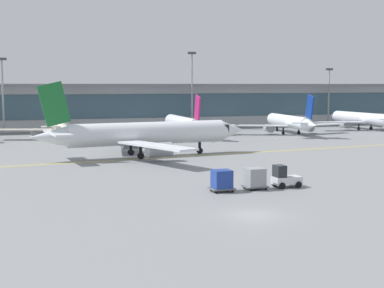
{
  "coord_description": "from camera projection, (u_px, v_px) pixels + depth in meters",
  "views": [
    {
      "loc": [
        -16.79,
        -36.8,
        9.49
      ],
      "look_at": [
        2.31,
        21.13,
        3.0
      ],
      "focal_mm": 52.59,
      "sensor_mm": 36.0,
      "label": 1
    }
  ],
  "objects": [
    {
      "name": "apron_light_mast_1",
      "position": [
        3.0,
        93.0,
        105.95
      ],
      "size": [
        1.8,
        0.36,
        14.49
      ],
      "color": "gray",
      "rests_on": "ground_plane"
    },
    {
      "name": "cargo_dolly_trailing",
      "position": [
        222.0,
        180.0,
        49.78
      ],
      "size": [
        2.14,
        1.65,
        1.94
      ],
      "rotation": [
        0.0,
        0.0,
        0.02
      ],
      "color": "#595B60",
      "rests_on": "ground_plane"
    },
    {
      "name": "cargo_dolly_lead",
      "position": [
        255.0,
        178.0,
        50.87
      ],
      "size": [
        2.14,
        1.65,
        1.94
      ],
      "rotation": [
        0.0,
        0.0,
        0.02
      ],
      "color": "#595B60",
      "rests_on": "ground_plane"
    },
    {
      "name": "apron_light_mast_3",
      "position": [
        329.0,
        94.0,
        130.47
      ],
      "size": [
        1.8,
        0.36,
        13.22
      ],
      "color": "gray",
      "rests_on": "ground_plane"
    },
    {
      "name": "gate_airplane_2",
      "position": [
        59.0,
        125.0,
        99.01
      ],
      "size": [
        21.89,
        23.46,
        7.79
      ],
      "rotation": [
        0.0,
        0.0,
        1.57
      ],
      "color": "silver",
      "rests_on": "ground_plane"
    },
    {
      "name": "gate_airplane_5",
      "position": [
        362.0,
        118.0,
        118.41
      ],
      "size": [
        21.86,
        23.52,
        7.79
      ],
      "rotation": [
        0.0,
        0.0,
        1.62
      ],
      "color": "silver",
      "rests_on": "ground_plane"
    },
    {
      "name": "apron_light_mast_2",
      "position": [
        192.0,
        87.0,
        118.68
      ],
      "size": [
        1.8,
        0.36,
        16.29
      ],
      "color": "gray",
      "rests_on": "ground_plane"
    },
    {
      "name": "terminal_concourse",
      "position": [
        90.0,
        106.0,
        119.32
      ],
      "size": [
        167.33,
        11.0,
        9.6
      ],
      "color": "#B2B7BC",
      "rests_on": "ground_plane"
    },
    {
      "name": "taxiing_regional_jet",
      "position": [
        145.0,
        134.0,
        73.88
      ],
      "size": [
        29.92,
        27.67,
        9.91
      ],
      "rotation": [
        0.0,
        0.0,
        0.11
      ],
      "color": "silver",
      "rests_on": "ground_plane"
    },
    {
      "name": "ground_plane",
      "position": [
        253.0,
        215.0,
        40.99
      ],
      "size": [
        400.0,
        400.0,
        0.0
      ],
      "primitive_type": "plane",
      "color": "gray"
    },
    {
      "name": "taxiway_centreline_stripe",
      "position": [
        152.0,
        158.0,
        72.46
      ],
      "size": [
        109.42,
        11.97,
        0.01
      ],
      "primitive_type": "cube",
      "rotation": [
        0.0,
        0.0,
        0.11
      ],
      "color": "yellow",
      "rests_on": "ground_plane"
    },
    {
      "name": "baggage_tug",
      "position": [
        285.0,
        178.0,
        51.9
      ],
      "size": [
        2.63,
        1.68,
        2.1
      ],
      "rotation": [
        0.0,
        0.0,
        0.02
      ],
      "color": "silver",
      "rests_on": "ground_plane"
    },
    {
      "name": "gate_airplane_4",
      "position": [
        289.0,
        122.0,
        107.95
      ],
      "size": [
        21.79,
        23.54,
        7.79
      ],
      "rotation": [
        0.0,
        0.0,
        1.48
      ],
      "color": "white",
      "rests_on": "ground_plane"
    },
    {
      "name": "gate_airplane_3",
      "position": [
        183.0,
        123.0,
        103.42
      ],
      "size": [
        21.88,
        23.5,
        7.79
      ],
      "rotation": [
        0.0,
        0.0,
        1.54
      ],
      "color": "silver",
      "rests_on": "ground_plane"
    }
  ]
}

